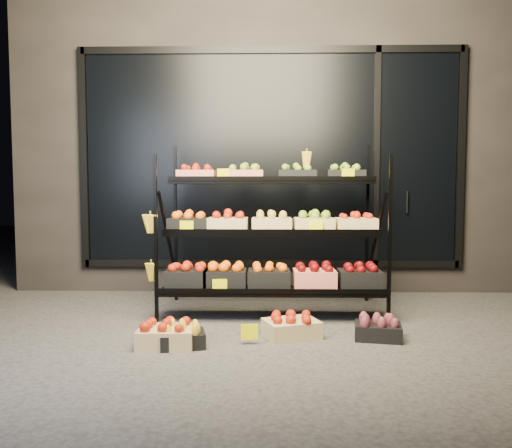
{
  "coord_description": "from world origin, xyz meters",
  "views": [
    {
      "loc": [
        -0.05,
        -4.16,
        1.2
      ],
      "look_at": [
        -0.15,
        0.55,
        0.87
      ],
      "focal_mm": 35.0,
      "sensor_mm": 36.0,
      "label": 1
    }
  ],
  "objects_px": {
    "display_rack": "(270,232)",
    "floor_crate_midright": "(291,326)",
    "floor_crate_left": "(166,334)",
    "floor_crate_midleft": "(182,336)"
  },
  "relations": [
    {
      "from": "floor_crate_left",
      "to": "floor_crate_midleft",
      "type": "bearing_deg",
      "value": -6.47
    },
    {
      "from": "floor_crate_left",
      "to": "floor_crate_midleft",
      "type": "distance_m",
      "value": 0.12
    },
    {
      "from": "display_rack",
      "to": "floor_crate_midleft",
      "type": "distance_m",
      "value": 1.44
    },
    {
      "from": "display_rack",
      "to": "floor_crate_midright",
      "type": "relative_size",
      "value": 4.41
    },
    {
      "from": "floor_crate_left",
      "to": "floor_crate_midright",
      "type": "relative_size",
      "value": 0.87
    },
    {
      "from": "display_rack",
      "to": "floor_crate_midright",
      "type": "bearing_deg",
      "value": -78.25
    },
    {
      "from": "display_rack",
      "to": "floor_crate_midleft",
      "type": "relative_size",
      "value": 5.72
    },
    {
      "from": "floor_crate_left",
      "to": "display_rack",
      "type": "bearing_deg",
      "value": 51.06
    },
    {
      "from": "floor_crate_midleft",
      "to": "floor_crate_midright",
      "type": "xyz_separation_m",
      "value": [
        0.84,
        0.26,
        0.01
      ]
    },
    {
      "from": "display_rack",
      "to": "floor_crate_midleft",
      "type": "height_order",
      "value": "display_rack"
    }
  ]
}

